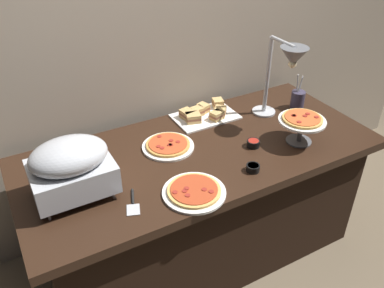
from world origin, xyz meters
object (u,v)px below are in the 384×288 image
Objects in this scene: heat_lamp at (288,63)px; sandwich_platter at (205,114)px; utensil_holder at (298,99)px; pizza_plate_center at (194,191)px; sauce_cup_far at (253,168)px; pizza_plate_raised_stand at (302,122)px; pizza_plate_front at (168,145)px; serving_spatula at (133,203)px; sauce_cup_near at (253,143)px; chafing_dish at (71,166)px.

heat_lamp reaches higher than sandwich_platter.
utensil_holder is at bearing -17.17° from sandwich_platter.
pizza_plate_center is 4.36× the size of sauce_cup_far.
pizza_plate_raised_stand is (-0.03, -0.20, -0.25)m from heat_lamp.
pizza_plate_front is 4.14× the size of sauce_cup_far.
serving_spatula is (-0.67, -0.52, -0.02)m from sandwich_platter.
pizza_plate_raised_stand is at bearing 14.03° from sauce_cup_far.
sauce_cup_near is (0.46, 0.19, 0.01)m from pizza_plate_center.
sauce_cup_near is at bearing 161.79° from pizza_plate_raised_stand.
heat_lamp is at bearing 35.94° from sauce_cup_far.
heat_lamp is 0.77m from pizza_plate_front.
sandwich_platter is at bearing 99.48° from sauce_cup_near.
serving_spatula is at bearing -42.63° from chafing_dish.
chafing_dish is 2.06× the size of serving_spatula.
heat_lamp is at bearing -154.71° from utensil_holder.
utensil_holder reaches higher than pizza_plate_raised_stand.
sauce_cup_near is (0.40, -0.21, 0.01)m from pizza_plate_front.
pizza_plate_center is (-0.06, -0.39, -0.00)m from pizza_plate_front.
sauce_cup_near reaches higher than pizza_plate_front.
chafing_dish reaches higher than serving_spatula.
serving_spatula is (-0.60, 0.06, -0.02)m from sauce_cup_far.
sandwich_platter is (0.87, 0.33, -0.13)m from chafing_dish.
pizza_plate_raised_stand is at bearing -129.40° from utensil_holder.
pizza_plate_center is 0.72m from pizza_plate_raised_stand.
sauce_cup_far is at bearing -147.48° from utensil_holder.
utensil_holder is (0.90, 0.02, 0.05)m from pizza_plate_front.
pizza_plate_raised_stand reaches higher than serving_spatula.
pizza_plate_front is at bearing 172.76° from heat_lamp.
sandwich_platter is at bearing 123.08° from pizza_plate_raised_stand.
sauce_cup_far is at bearing -54.57° from pizza_plate_front.
chafing_dish is at bearing -159.06° from sandwich_platter.
heat_lamp is 7.18× the size of sauce_cup_far.
sauce_cup_near is at bearing -155.67° from utensil_holder.
sandwich_platter reaches higher than pizza_plate_front.
heat_lamp is 2.18× the size of utensil_holder.
chafing_dish is at bearing 175.93° from sauce_cup_near.
chafing_dish reaches higher than sauce_cup_far.
sauce_cup_near is 0.32× the size of utensil_holder.
sauce_cup_far is 0.30× the size of utensil_holder.
sauce_cup_near is 0.74m from serving_spatula.
sauce_cup_near is 0.22m from sauce_cup_far.
pizza_plate_raised_stand reaches higher than sauce_cup_near.
heat_lamp is 1.28× the size of sandwich_platter.
sandwich_platter is 5.59× the size of sauce_cup_far.
sauce_cup_far reaches higher than serving_spatula.
pizza_plate_front is 0.47m from sauce_cup_far.
sauce_cup_far is at bearing -5.36° from serving_spatula.
utensil_holder is at bearing 0.98° from pizza_plate_front.
pizza_plate_front is at bearing 152.54° from sauce_cup_near.
heat_lamp reaches higher than utensil_holder.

